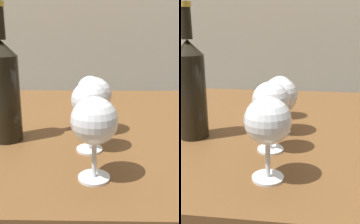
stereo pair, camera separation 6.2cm
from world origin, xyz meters
The scene contains 6 objects.
dining_table centered at (0.00, 0.00, 0.63)m, with size 1.28×0.85×0.72m.
wine_glass_cabernet centered at (0.08, -0.31, 0.83)m, with size 0.08×0.08×0.15m.
wine_glass_merlot centered at (0.07, -0.18, 0.83)m, with size 0.08×0.08×0.15m.
wine_glass_pinot centered at (0.08, -0.07, 0.82)m, with size 0.09×0.09×0.14m.
wine_glass_white centered at (0.07, 0.06, 0.81)m, with size 0.08×0.08×0.13m.
wine_bottle centered at (-0.12, -0.12, 0.85)m, with size 0.07×0.07×0.32m.
Camera 2 is at (0.15, -0.77, 0.99)m, focal length 46.45 mm.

